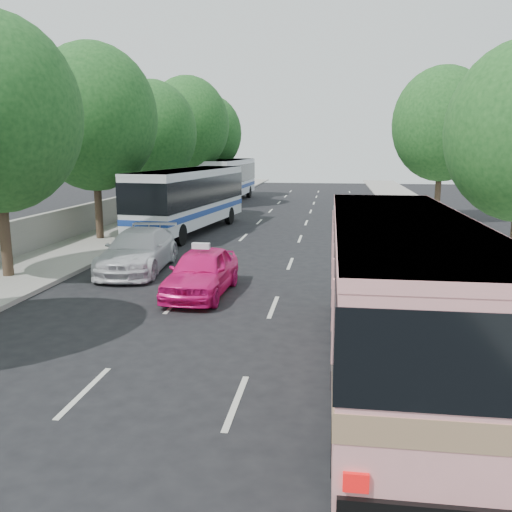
% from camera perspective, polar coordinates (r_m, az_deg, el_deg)
% --- Properties ---
extents(ground, '(120.00, 120.00, 0.00)m').
position_cam_1_polar(ground, '(12.10, -5.12, -10.58)').
color(ground, black).
rests_on(ground, ground).
extents(sidewalk_left, '(4.00, 90.00, 0.15)m').
position_cam_1_polar(sidewalk_left, '(33.16, -11.53, 3.43)').
color(sidewalk_left, '#9E998E').
rests_on(sidewalk_left, ground).
extents(sidewalk_right, '(4.00, 90.00, 0.12)m').
position_cam_1_polar(sidewalk_right, '(31.78, 18.76, 2.69)').
color(sidewalk_right, '#9E998E').
rests_on(sidewalk_right, ground).
extents(low_wall, '(0.30, 90.00, 1.50)m').
position_cam_1_polar(low_wall, '(33.71, -14.48, 4.84)').
color(low_wall, '#9E998E').
rests_on(low_wall, sidewalk_left).
extents(tree_left_c, '(6.00, 6.00, 9.35)m').
position_cam_1_polar(tree_left_c, '(27.34, -16.67, 14.27)').
color(tree_left_c, '#38281E').
rests_on(tree_left_c, ground).
extents(tree_left_d, '(5.52, 5.52, 8.60)m').
position_cam_1_polar(tree_left_d, '(34.72, -10.84, 13.00)').
color(tree_left_d, '#38281E').
rests_on(tree_left_d, ground).
extents(tree_left_e, '(6.30, 6.30, 9.82)m').
position_cam_1_polar(tree_left_e, '(42.37, -7.15, 13.86)').
color(tree_left_e, '#38281E').
rests_on(tree_left_e, ground).
extents(tree_left_f, '(5.88, 5.88, 9.16)m').
position_cam_1_polar(tree_left_f, '(50.16, -4.90, 13.01)').
color(tree_left_f, '#38281E').
rests_on(tree_left_f, ground).
extents(tree_right_far, '(6.00, 6.00, 9.35)m').
position_cam_1_polar(tree_right_far, '(35.48, 19.18, 13.35)').
color(tree_right_far, '#38281E').
rests_on(tree_right_far, ground).
extents(pink_bus, '(2.62, 10.09, 3.22)m').
position_cam_1_polar(pink_bus, '(10.79, 14.88, -2.50)').
color(pink_bus, pink).
rests_on(pink_bus, ground).
extents(pink_taxi, '(1.85, 4.31, 1.45)m').
position_cam_1_polar(pink_taxi, '(16.90, -5.76, -1.66)').
color(pink_taxi, '#EF147A').
rests_on(pink_taxi, ground).
extents(white_pickup, '(2.48, 5.37, 1.52)m').
position_cam_1_polar(white_pickup, '(20.57, -12.27, 0.58)').
color(white_pickup, silver).
rests_on(white_pickup, ground).
extents(tour_coach_front, '(3.75, 11.49, 3.38)m').
position_cam_1_polar(tour_coach_front, '(29.33, -6.97, 6.42)').
color(tour_coach_front, silver).
rests_on(tour_coach_front, ground).
extents(tour_coach_rear, '(2.87, 11.80, 3.51)m').
position_cam_1_polar(tour_coach_rear, '(46.32, -2.96, 8.37)').
color(tour_coach_rear, white).
rests_on(tour_coach_rear, ground).
extents(taxi_roof_sign, '(0.56, 0.20, 0.18)m').
position_cam_1_polar(taxi_roof_sign, '(16.73, -5.81, 1.07)').
color(taxi_roof_sign, silver).
rests_on(taxi_roof_sign, pink_taxi).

